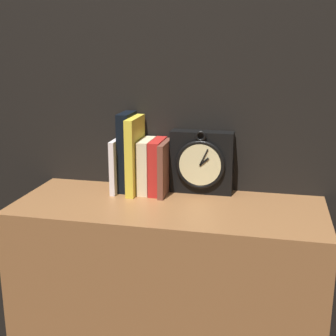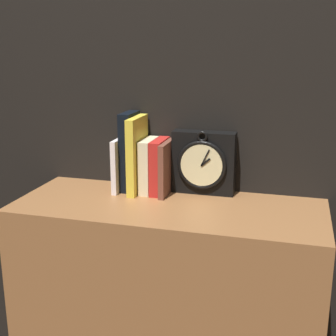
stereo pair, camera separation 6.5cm
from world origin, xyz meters
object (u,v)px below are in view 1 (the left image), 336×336
clock (202,162)px  book_slot1_black (127,152)px  book_slot2_yellow (135,155)px  book_slot4_red (158,166)px  book_slot0_white (118,165)px  book_slot5_brown (165,168)px  book_slot3_cream (147,166)px

clock → book_slot1_black: 0.24m
book_slot2_yellow → book_slot4_red: size_ratio=1.41×
book_slot4_red → clock: bearing=12.2°
book_slot1_black → book_slot4_red: book_slot1_black is taller
book_slot0_white → book_slot2_yellow: bearing=-5.2°
book_slot1_black → book_slot2_yellow: bearing=-29.6°
book_slot0_white → book_slot4_red: bearing=2.2°
clock → book_slot4_red: size_ratio=1.20×
book_slot2_yellow → book_slot5_brown: bearing=1.5°
book_slot4_red → book_slot3_cream: bearing=176.8°
clock → book_slot3_cream: bearing=-171.0°
book_slot0_white → book_slot5_brown: size_ratio=1.02×
book_slot0_white → book_slot4_red: 0.13m
book_slot0_white → book_slot5_brown: book_slot0_white is taller
book_slot4_red → book_slot5_brown: size_ratio=1.02×
clock → book_slot3_cream: size_ratio=1.21×
clock → book_slot5_brown: size_ratio=1.23×
clock → book_slot0_white: clock is taller
clock → book_slot5_brown: clock is taller
book_slot0_white → book_slot2_yellow: (0.06, -0.01, 0.04)m
book_slot2_yellow → book_slot3_cream: size_ratio=1.42×
book_slot2_yellow → book_slot4_red: 0.08m
clock → book_slot0_white: bearing=-172.6°
clock → book_slot2_yellow: (-0.21, -0.04, 0.02)m
clock → book_slot4_red: (-0.14, -0.03, -0.01)m
book_slot1_black → book_slot2_yellow: size_ratio=1.04×
book_slot4_red → book_slot0_white: bearing=-177.8°
book_slot3_cream → book_slot5_brown: 0.06m
book_slot1_black → book_slot4_red: size_ratio=1.47×
clock → book_slot2_yellow: book_slot2_yellow is taller
book_slot3_cream → book_slot5_brown: book_slot3_cream is taller
book_slot0_white → book_slot5_brown: 0.16m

